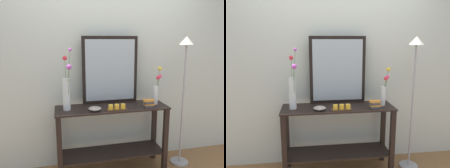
# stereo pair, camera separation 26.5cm
# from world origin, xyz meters

# --- Properties ---
(wall_back) EXTENTS (6.40, 0.08, 2.70)m
(wall_back) POSITION_xyz_m (0.00, 0.33, 1.35)
(wall_back) COLOR beige
(wall_back) RESTS_ON ground
(console_table) EXTENTS (1.36, 0.42, 0.86)m
(console_table) POSITION_xyz_m (0.00, 0.00, 0.53)
(console_table) COLOR black
(console_table) RESTS_ON ground
(mirror_leaning) EXTENTS (0.71, 0.03, 0.85)m
(mirror_leaning) POSITION_xyz_m (0.02, 0.18, 1.28)
(mirror_leaning) COLOR black
(mirror_leaning) RESTS_ON console_table
(tall_vase_left) EXTENTS (0.12, 0.18, 0.72)m
(tall_vase_left) POSITION_xyz_m (-0.53, -0.01, 1.09)
(tall_vase_left) COLOR silver
(tall_vase_left) RESTS_ON console_table
(vase_right) EXTENTS (0.15, 0.16, 0.46)m
(vase_right) POSITION_xyz_m (0.57, -0.01, 1.05)
(vase_right) COLOR silver
(vase_right) RESTS_ON console_table
(candle_tray) EXTENTS (0.24, 0.09, 0.07)m
(candle_tray) POSITION_xyz_m (0.03, -0.14, 0.88)
(candle_tray) COLOR #472D1C
(candle_tray) RESTS_ON console_table
(decorative_bowl) EXTENTS (0.15, 0.15, 0.04)m
(decorative_bowl) POSITION_xyz_m (-0.23, -0.10, 0.88)
(decorative_bowl) COLOR #9E9389
(decorative_bowl) RESTS_ON console_table
(book_stack) EXTENTS (0.14, 0.09, 0.09)m
(book_stack) POSITION_xyz_m (0.43, -0.12, 0.90)
(book_stack) COLOR #424247
(book_stack) RESTS_ON console_table
(floor_lamp) EXTENTS (0.24, 0.24, 1.70)m
(floor_lamp) POSITION_xyz_m (0.94, -0.03, 1.15)
(floor_lamp) COLOR #9E9EA3
(floor_lamp) RESTS_ON ground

